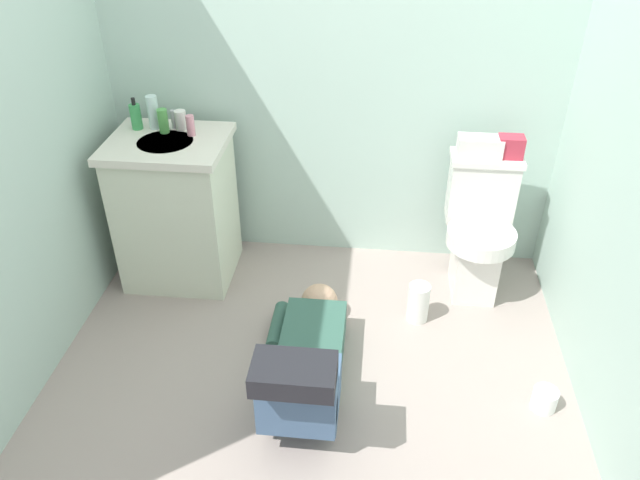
{
  "coord_description": "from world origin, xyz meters",
  "views": [
    {
      "loc": [
        0.26,
        -1.99,
        2.11
      ],
      "look_at": [
        -0.0,
        0.48,
        0.45
      ],
      "focal_mm": 34.48,
      "sensor_mm": 36.0,
      "label": 1
    }
  ],
  "objects_px": {
    "tissue_box": "(480,146)",
    "paper_towel_roll": "(418,303)",
    "soap_dispenser": "(136,116)",
    "toilet": "(479,229)",
    "bottle_pink": "(190,125)",
    "faucet": "(173,120)",
    "toilet_paper_roll": "(544,399)",
    "toiletry_bag": "(511,147)",
    "vanity_cabinet": "(177,208)",
    "bottle_green": "(163,121)",
    "bottle_clear": "(153,112)",
    "bottle_white": "(181,120)",
    "person_plumber": "(306,362)"
  },
  "relations": [
    {
      "from": "faucet",
      "to": "toilet_paper_roll",
      "type": "height_order",
      "value": "faucet"
    },
    {
      "from": "toiletry_bag",
      "to": "toilet_paper_roll",
      "type": "distance_m",
      "value": 1.22
    },
    {
      "from": "faucet",
      "to": "vanity_cabinet",
      "type": "bearing_deg",
      "value": -90.0
    },
    {
      "from": "bottle_clear",
      "to": "bottle_white",
      "type": "distance_m",
      "value": 0.14
    },
    {
      "from": "tissue_box",
      "to": "vanity_cabinet",
      "type": "bearing_deg",
      "value": -175.18
    },
    {
      "from": "faucet",
      "to": "bottle_clear",
      "type": "distance_m",
      "value": 0.11
    },
    {
      "from": "toiletry_bag",
      "to": "bottle_green",
      "type": "height_order",
      "value": "bottle_green"
    },
    {
      "from": "toiletry_bag",
      "to": "paper_towel_roll",
      "type": "xyz_separation_m",
      "value": [
        -0.41,
        -0.41,
        -0.7
      ]
    },
    {
      "from": "tissue_box",
      "to": "bottle_green",
      "type": "distance_m",
      "value": 1.61
    },
    {
      "from": "person_plumber",
      "to": "toiletry_bag",
      "type": "bearing_deg",
      "value": 46.32
    },
    {
      "from": "faucet",
      "to": "bottle_white",
      "type": "relative_size",
      "value": 0.99
    },
    {
      "from": "tissue_box",
      "to": "paper_towel_roll",
      "type": "distance_m",
      "value": 0.85
    },
    {
      "from": "vanity_cabinet",
      "to": "toilet",
      "type": "bearing_deg",
      "value": 1.48
    },
    {
      "from": "toiletry_bag",
      "to": "bottle_green",
      "type": "bearing_deg",
      "value": -178.6
    },
    {
      "from": "vanity_cabinet",
      "to": "bottle_green",
      "type": "xyz_separation_m",
      "value": [
        -0.04,
        0.09,
        0.46
      ]
    },
    {
      "from": "toilet",
      "to": "toiletry_bag",
      "type": "height_order",
      "value": "toiletry_bag"
    },
    {
      "from": "bottle_clear",
      "to": "bottle_pink",
      "type": "relative_size",
      "value": 1.65
    },
    {
      "from": "faucet",
      "to": "paper_towel_roll",
      "type": "xyz_separation_m",
      "value": [
        1.31,
        -0.42,
        -0.76
      ]
    },
    {
      "from": "toiletry_bag",
      "to": "soap_dispenser",
      "type": "xyz_separation_m",
      "value": [
        -1.91,
        -0.01,
        0.08
      ]
    },
    {
      "from": "soap_dispenser",
      "to": "paper_towel_roll",
      "type": "relative_size",
      "value": 0.78
    },
    {
      "from": "bottle_clear",
      "to": "vanity_cabinet",
      "type": "bearing_deg",
      "value": -53.64
    },
    {
      "from": "bottle_clear",
      "to": "bottle_green",
      "type": "relative_size",
      "value": 1.4
    },
    {
      "from": "toilet",
      "to": "paper_towel_roll",
      "type": "distance_m",
      "value": 0.51
    },
    {
      "from": "person_plumber",
      "to": "bottle_pink",
      "type": "xyz_separation_m",
      "value": [
        -0.69,
        0.89,
        0.7
      ]
    },
    {
      "from": "soap_dispenser",
      "to": "toilet",
      "type": "bearing_deg",
      "value": -2.5
    },
    {
      "from": "faucet",
      "to": "bottle_green",
      "type": "relative_size",
      "value": 0.81
    },
    {
      "from": "person_plumber",
      "to": "paper_towel_roll",
      "type": "distance_m",
      "value": 0.75
    },
    {
      "from": "toilet_paper_roll",
      "to": "toiletry_bag",
      "type": "bearing_deg",
      "value": 97.87
    },
    {
      "from": "tissue_box",
      "to": "bottle_green",
      "type": "height_order",
      "value": "bottle_green"
    },
    {
      "from": "bottle_clear",
      "to": "bottle_pink",
      "type": "xyz_separation_m",
      "value": [
        0.21,
        -0.07,
        -0.03
      ]
    },
    {
      "from": "toiletry_bag",
      "to": "soap_dispenser",
      "type": "bearing_deg",
      "value": -179.64
    },
    {
      "from": "faucet",
      "to": "bottle_pink",
      "type": "relative_size",
      "value": 0.95
    },
    {
      "from": "soap_dispenser",
      "to": "paper_towel_roll",
      "type": "xyz_separation_m",
      "value": [
        1.5,
        -0.4,
        -0.78
      ]
    },
    {
      "from": "toilet_paper_roll",
      "to": "vanity_cabinet",
      "type": "bearing_deg",
      "value": 156.21
    },
    {
      "from": "bottle_white",
      "to": "person_plumber",
      "type": "bearing_deg",
      "value": -51.47
    },
    {
      "from": "person_plumber",
      "to": "bottle_white",
      "type": "distance_m",
      "value": 1.41
    },
    {
      "from": "bottle_pink",
      "to": "vanity_cabinet",
      "type": "bearing_deg",
      "value": -148.5
    },
    {
      "from": "toilet",
      "to": "bottle_clear",
      "type": "relative_size",
      "value": 4.32
    },
    {
      "from": "person_plumber",
      "to": "soap_dispenser",
      "type": "xyz_separation_m",
      "value": [
        -0.99,
        0.94,
        0.71
      ]
    },
    {
      "from": "bottle_clear",
      "to": "bottle_green",
      "type": "bearing_deg",
      "value": -35.79
    },
    {
      "from": "soap_dispenser",
      "to": "bottle_white",
      "type": "distance_m",
      "value": 0.23
    },
    {
      "from": "bottle_green",
      "to": "tissue_box",
      "type": "bearing_deg",
      "value": 1.53
    },
    {
      "from": "bottle_pink",
      "to": "paper_towel_roll",
      "type": "relative_size",
      "value": 0.5
    },
    {
      "from": "toiletry_bag",
      "to": "paper_towel_roll",
      "type": "bearing_deg",
      "value": -134.65
    },
    {
      "from": "vanity_cabinet",
      "to": "bottle_white",
      "type": "xyz_separation_m",
      "value": [
        0.04,
        0.14,
        0.45
      ]
    },
    {
      "from": "tissue_box",
      "to": "paper_towel_roll",
      "type": "xyz_separation_m",
      "value": [
        -0.26,
        -0.41,
        -0.69
      ]
    },
    {
      "from": "bottle_clear",
      "to": "bottle_white",
      "type": "height_order",
      "value": "bottle_clear"
    },
    {
      "from": "vanity_cabinet",
      "to": "person_plumber",
      "type": "bearing_deg",
      "value": -45.67
    },
    {
      "from": "person_plumber",
      "to": "paper_towel_roll",
      "type": "height_order",
      "value": "person_plumber"
    },
    {
      "from": "paper_towel_roll",
      "to": "toiletry_bag",
      "type": "bearing_deg",
      "value": 45.35
    }
  ]
}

